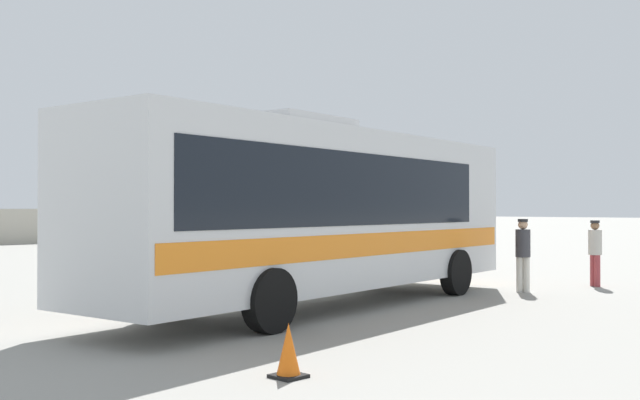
{
  "coord_description": "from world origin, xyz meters",
  "views": [
    {
      "loc": [
        -10.3,
        -11.33,
        1.98
      ],
      "look_at": [
        1.27,
        0.12,
        2.16
      ],
      "focal_mm": 41.74,
      "sensor_mm": 36.0,
      "label": 1
    }
  ],
  "objects_px": {
    "passenger_waiting_on_apron": "(595,249)",
    "vendor_umbrella_near_gate_orange": "(396,211)",
    "coach_bus_silver_orange": "(319,208)",
    "traffic_cone_on_apron": "(288,351)",
    "attendant_by_bus_door": "(523,250)"
  },
  "relations": [
    {
      "from": "coach_bus_silver_orange",
      "to": "traffic_cone_on_apron",
      "type": "relative_size",
      "value": 17.8
    },
    {
      "from": "coach_bus_silver_orange",
      "to": "passenger_waiting_on_apron",
      "type": "xyz_separation_m",
      "value": [
        7.75,
        -2.17,
        -1.04
      ]
    },
    {
      "from": "passenger_waiting_on_apron",
      "to": "attendant_by_bus_door",
      "type": "bearing_deg",
      "value": 164.76
    },
    {
      "from": "traffic_cone_on_apron",
      "to": "passenger_waiting_on_apron",
      "type": "bearing_deg",
      "value": 8.8
    },
    {
      "from": "passenger_waiting_on_apron",
      "to": "coach_bus_silver_orange",
      "type": "bearing_deg",
      "value": 164.37
    },
    {
      "from": "vendor_umbrella_near_gate_orange",
      "to": "traffic_cone_on_apron",
      "type": "relative_size",
      "value": 4.02
    },
    {
      "from": "passenger_waiting_on_apron",
      "to": "vendor_umbrella_near_gate_orange",
      "type": "height_order",
      "value": "vendor_umbrella_near_gate_orange"
    },
    {
      "from": "coach_bus_silver_orange",
      "to": "passenger_waiting_on_apron",
      "type": "bearing_deg",
      "value": -15.63
    },
    {
      "from": "vendor_umbrella_near_gate_orange",
      "to": "traffic_cone_on_apron",
      "type": "bearing_deg",
      "value": -145.44
    },
    {
      "from": "passenger_waiting_on_apron",
      "to": "traffic_cone_on_apron",
      "type": "distance_m",
      "value": 12.54
    },
    {
      "from": "coach_bus_silver_orange",
      "to": "vendor_umbrella_near_gate_orange",
      "type": "relative_size",
      "value": 4.42
    },
    {
      "from": "passenger_waiting_on_apron",
      "to": "traffic_cone_on_apron",
      "type": "height_order",
      "value": "passenger_waiting_on_apron"
    },
    {
      "from": "coach_bus_silver_orange",
      "to": "attendant_by_bus_door",
      "type": "distance_m",
      "value": 5.63
    },
    {
      "from": "vendor_umbrella_near_gate_orange",
      "to": "traffic_cone_on_apron",
      "type": "xyz_separation_m",
      "value": [
        -13.66,
        -9.41,
        -1.57
      ]
    },
    {
      "from": "traffic_cone_on_apron",
      "to": "vendor_umbrella_near_gate_orange",
      "type": "bearing_deg",
      "value": 34.56
    }
  ]
}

